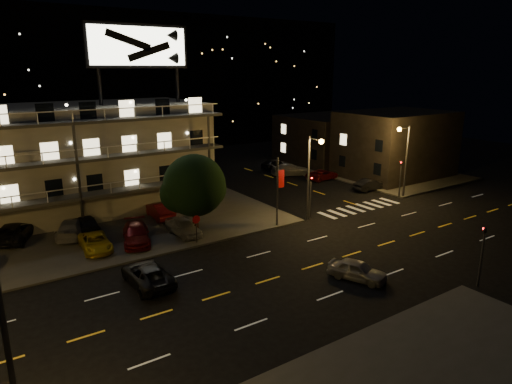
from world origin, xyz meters
TOP-DOWN VIEW (x-y plane):
  - ground at (0.00, 0.00)m, footprint 140.00×140.00m
  - curb_nw at (-14.00, 20.00)m, footprint 44.00×24.00m
  - curb_ne at (30.00, 20.00)m, footprint 16.00×24.00m
  - motel at (-9.94, 23.88)m, footprint 28.00×13.80m
  - side_bldg_front at (29.99, 16.00)m, footprint 14.06×10.00m
  - side_bldg_back at (29.99, 28.00)m, footprint 14.06×12.00m
  - hill_backdrop at (-5.94, 68.78)m, footprint 120.00×25.00m
  - streetlight_nc at (8.50, 7.94)m, footprint 0.44×1.92m
  - streetlight_ne at (22.14, 8.30)m, footprint 1.92×0.44m
  - streetlight_s at (-18.00, -7.94)m, footprint 0.44×1.92m
  - signal_nw at (9.00, 8.50)m, footprint 0.20×0.27m
  - signal_sw at (9.00, -8.50)m, footprint 0.20×0.27m
  - signal_ne at (22.00, 8.50)m, footprint 0.27×0.20m
  - banner_north at (5.09, 8.40)m, footprint 0.83×0.16m
  - stop_sign at (-3.00, 8.57)m, footprint 0.91×0.11m
  - tree at (-2.11, 10.61)m, footprint 5.49×5.28m
  - lot_car_2 at (-10.27, 11.66)m, footprint 2.39×4.61m
  - lot_car_3 at (-7.06, 11.41)m, footprint 3.46×5.43m
  - lot_car_4 at (-3.11, 10.90)m, footprint 2.04×4.34m
  - lot_car_6 at (-15.25, 17.50)m, footprint 4.46×5.97m
  - lot_car_7 at (-11.13, 15.82)m, footprint 3.70×5.43m
  - lot_car_8 at (-9.82, 16.27)m, footprint 1.91×4.48m
  - lot_car_9 at (-2.99, 16.30)m, footprint 1.85×4.70m
  - side_car_0 at (21.64, 12.47)m, footprint 4.20×1.63m
  - side_car_1 at (20.70, 19.67)m, footprint 4.68×2.35m
  - side_car_2 at (18.76, 23.80)m, footprint 5.73×3.78m
  - side_car_3 at (19.38, 28.12)m, footprint 4.53×2.17m
  - road_car_east at (3.11, -3.31)m, footprint 3.02×4.30m
  - road_car_west at (-8.97, 4.01)m, footprint 2.40×5.14m

SIDE VIEW (x-z plane):
  - ground at x=0.00m, z-range 0.00..0.00m
  - curb_nw at x=-14.00m, z-range 0.00..0.15m
  - curb_ne at x=30.00m, z-range 0.00..0.15m
  - side_car_1 at x=20.70m, z-range 0.00..1.27m
  - road_car_east at x=3.11m, z-range 0.00..1.36m
  - side_car_0 at x=21.64m, z-range 0.00..1.37m
  - road_car_west at x=-8.97m, z-range 0.00..1.42m
  - side_car_3 at x=19.38m, z-range 0.00..1.50m
  - lot_car_2 at x=-10.27m, z-range 0.15..1.39m
  - side_car_2 at x=18.76m, z-range 0.00..1.54m
  - lot_car_4 at x=-3.11m, z-range 0.15..1.59m
  - lot_car_7 at x=-11.13m, z-range 0.15..1.61m
  - lot_car_3 at x=-7.06m, z-range 0.15..1.62m
  - lot_car_6 at x=-15.25m, z-range 0.15..1.66m
  - lot_car_8 at x=-9.82m, z-range 0.15..1.66m
  - lot_car_9 at x=-2.99m, z-range 0.15..1.67m
  - stop_sign at x=-3.00m, z-range 0.41..3.01m
  - signal_nw at x=9.00m, z-range 0.27..4.87m
  - signal_sw at x=9.00m, z-range 0.27..4.87m
  - signal_ne at x=22.00m, z-range 0.27..4.87m
  - banner_north at x=5.09m, z-range 0.23..6.63m
  - side_bldg_back at x=29.99m, z-range 0.00..7.00m
  - side_bldg_front at x=29.99m, z-range 0.00..8.50m
  - tree at x=-2.11m, z-range 0.80..7.71m
  - streetlight_nc at x=8.50m, z-range 0.96..8.96m
  - streetlight_ne at x=22.14m, z-range 0.96..8.96m
  - streetlight_s at x=-18.00m, z-range 0.96..8.96m
  - motel at x=-9.94m, z-range -3.71..14.39m
  - hill_backdrop at x=-5.94m, z-range -0.45..23.55m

